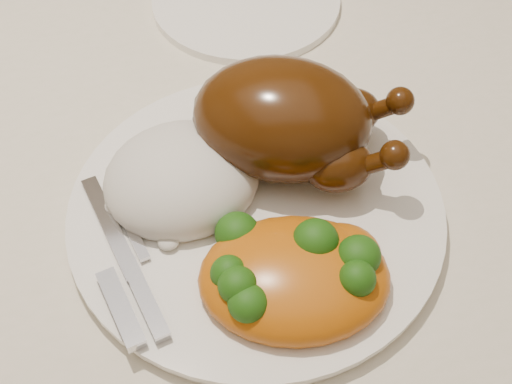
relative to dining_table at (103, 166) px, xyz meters
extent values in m
cylinder|color=brown|center=(0.73, 0.38, -0.31)|extent=(0.07, 0.07, 0.72)
cube|color=brown|center=(0.00, 0.00, 0.07)|extent=(1.60, 0.90, 0.04)
cube|color=silver|center=(0.00, 0.00, 0.10)|extent=(1.72, 1.02, 0.01)
cylinder|color=white|center=(0.13, -0.18, 0.11)|extent=(0.39, 0.39, 0.01)
cylinder|color=white|center=(0.18, 0.11, 0.11)|extent=(0.27, 0.27, 0.01)
ellipsoid|color=#3F2006|center=(0.16, -0.13, 0.16)|extent=(0.18, 0.16, 0.10)
ellipsoid|color=#3F2006|center=(0.15, -0.13, 0.18)|extent=(0.09, 0.08, 0.04)
ellipsoid|color=#3F2006|center=(0.20, -0.18, 0.15)|extent=(0.06, 0.04, 0.04)
sphere|color=#3F2006|center=(0.23, -0.19, 0.17)|extent=(0.02, 0.02, 0.02)
ellipsoid|color=#3F2006|center=(0.22, -0.12, 0.15)|extent=(0.06, 0.04, 0.04)
sphere|color=#3F2006|center=(0.26, -0.14, 0.17)|extent=(0.02, 0.02, 0.02)
sphere|color=#3F2006|center=(0.10, -0.14, 0.15)|extent=(0.03, 0.03, 0.03)
sphere|color=#3F2006|center=(0.13, -0.08, 0.15)|extent=(0.03, 0.03, 0.03)
ellipsoid|color=silver|center=(0.07, -0.14, 0.13)|extent=(0.15, 0.14, 0.07)
ellipsoid|color=#CD6F0D|center=(0.14, -0.26, 0.13)|extent=(0.16, 0.14, 0.05)
ellipsoid|color=#CD6F0D|center=(0.18, -0.25, 0.13)|extent=(0.07, 0.06, 0.03)
ellipsoid|color=#113D0A|center=(0.19, -0.26, 0.14)|extent=(0.03, 0.03, 0.03)
ellipsoid|color=#113D0A|center=(0.10, -0.28, 0.14)|extent=(0.03, 0.03, 0.03)
ellipsoid|color=#113D0A|center=(0.09, -0.26, 0.14)|extent=(0.03, 0.03, 0.03)
ellipsoid|color=#113D0A|center=(0.17, -0.27, 0.13)|extent=(0.03, 0.03, 0.03)
ellipsoid|color=#113D0A|center=(0.10, -0.21, 0.13)|extent=(0.04, 0.04, 0.03)
ellipsoid|color=#113D0A|center=(0.16, -0.24, 0.14)|extent=(0.04, 0.04, 0.04)
ellipsoid|color=#113D0A|center=(0.09, -0.25, 0.14)|extent=(0.03, 0.03, 0.03)
ellipsoid|color=#113D0A|center=(0.18, -0.28, 0.14)|extent=(0.03, 0.03, 0.03)
cube|color=silver|center=(0.01, -0.17, 0.12)|extent=(0.04, 0.11, 0.00)
cube|color=silver|center=(0.01, -0.25, 0.12)|extent=(0.03, 0.07, 0.01)
cube|color=silver|center=(0.03, -0.25, 0.12)|extent=(0.03, 0.07, 0.01)
cube|color=silver|center=(0.03, -0.17, 0.12)|extent=(0.03, 0.08, 0.00)
camera|label=1|loc=(0.05, -0.52, 0.58)|focal=50.00mm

